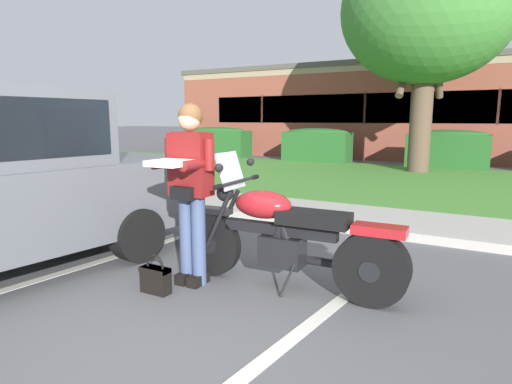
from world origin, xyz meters
TOP-DOWN VIEW (x-y plane):
  - ground_plane at (0.00, 0.00)m, footprint 140.00×140.00m
  - curb_strip at (0.00, 3.49)m, footprint 60.00×0.20m
  - concrete_walk at (0.00, 4.34)m, footprint 60.00×1.50m
  - grass_lawn at (0.00, 8.75)m, footprint 60.00×7.32m
  - stall_stripe_0 at (-1.88, 0.20)m, footprint 0.62×4.38m
  - stall_stripe_1 at (0.75, 0.20)m, footprint 0.62×4.38m
  - motorcycle at (0.39, 1.23)m, footprint 2.24×0.82m
  - rider_person at (-0.51, 0.90)m, footprint 0.54×0.59m
  - handbag at (-0.66, 0.56)m, footprint 0.28×0.13m
  - shade_tree at (-0.02, 10.90)m, footprint 4.71×4.71m
  - hedge_left at (-8.15, 12.48)m, footprint 2.83×0.90m
  - hedge_center_left at (-3.78, 12.48)m, footprint 2.43×0.90m
  - hedge_center_right at (0.59, 12.48)m, footprint 2.41×0.90m
  - brick_building at (1.89, 18.47)m, footprint 26.07×8.98m

SIDE VIEW (x-z plane):
  - ground_plane at x=0.00m, z-range 0.00..0.00m
  - stall_stripe_0 at x=-1.88m, z-range 0.00..0.01m
  - stall_stripe_1 at x=0.75m, z-range 0.00..0.01m
  - grass_lawn at x=0.00m, z-range 0.00..0.06m
  - concrete_walk at x=0.00m, z-range 0.00..0.08m
  - curb_strip at x=0.00m, z-range 0.00..0.12m
  - handbag at x=-0.66m, z-range -0.04..0.32m
  - motorcycle at x=0.39m, z-range -0.14..1.12m
  - hedge_left at x=-8.15m, z-range 0.03..1.27m
  - hedge_center_left at x=-3.78m, z-range 0.03..1.27m
  - hedge_center_right at x=0.59m, z-range 0.03..1.27m
  - rider_person at x=-0.51m, z-range 0.15..1.86m
  - brick_building at x=1.89m, z-range 0.00..3.77m
  - shade_tree at x=-0.02m, z-range 1.22..7.73m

